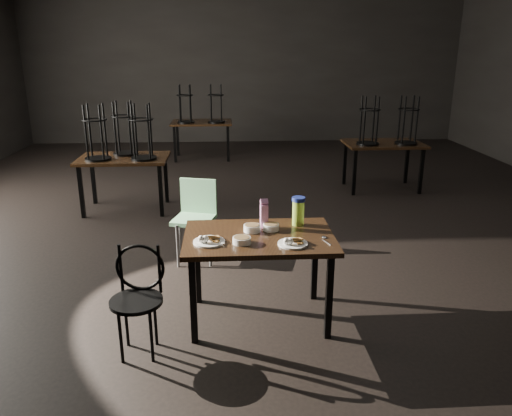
{
  "coord_description": "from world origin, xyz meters",
  "views": [
    {
      "loc": [
        -0.47,
        -5.91,
        2.19
      ],
      "look_at": [
        -0.22,
        -1.8,
        0.85
      ],
      "focal_mm": 35.0,
      "sensor_mm": 36.0,
      "label": 1
    }
  ],
  "objects": [
    {
      "name": "plate_left",
      "position": [
        -0.62,
        -2.33,
        0.77
      ],
      "size": [
        0.25,
        0.25,
        0.08
      ],
      "color": "white",
      "rests_on": "main_table"
    },
    {
      "name": "bowl_far",
      "position": [
        -0.11,
        -2.09,
        0.78
      ],
      "size": [
        0.13,
        0.13,
        0.05
      ],
      "color": "white",
      "rests_on": "main_table"
    },
    {
      "name": "bg_table_right",
      "position": [
        2.0,
        1.64,
        0.75
      ],
      "size": [
        1.2,
        0.8,
        1.48
      ],
      "color": "black",
      "rests_on": "ground"
    },
    {
      "name": "bowl_big",
      "position": [
        -0.36,
        -2.36,
        0.78
      ],
      "size": [
        0.14,
        0.14,
        0.05
      ],
      "color": "white",
      "rests_on": "main_table"
    },
    {
      "name": "spoon",
      "position": [
        0.29,
        -2.3,
        0.75
      ],
      "size": [
        0.06,
        0.19,
        0.01
      ],
      "color": "silver",
      "rests_on": "main_table"
    },
    {
      "name": "bg_table_far",
      "position": [
        -0.95,
        4.1,
        0.75
      ],
      "size": [
        1.2,
        0.8,
        1.48
      ],
      "color": "black",
      "rests_on": "ground"
    },
    {
      "name": "school_chair",
      "position": [
        -0.8,
        -0.89,
        0.52
      ],
      "size": [
        0.49,
        0.49,
        0.86
      ],
      "rotation": [
        0.0,
        0.0,
        -0.27
      ],
      "color": "#68A374",
      "rests_on": "ground"
    },
    {
      "name": "juice_carton",
      "position": [
        -0.17,
        -2.02,
        0.86
      ],
      "size": [
        0.07,
        0.07,
        0.25
      ],
      "color": "#961B6E",
      "rests_on": "main_table"
    },
    {
      "name": "water_bottle",
      "position": [
        0.13,
        -1.98,
        0.88
      ],
      "size": [
        0.13,
        0.13,
        0.24
      ],
      "color": "#AFDE41",
      "rests_on": "main_table"
    },
    {
      "name": "main_table",
      "position": [
        -0.22,
        -2.2,
        0.67
      ],
      "size": [
        1.2,
        0.8,
        0.75
      ],
      "color": "black",
      "rests_on": "ground"
    },
    {
      "name": "room",
      "position": [
        -0.06,
        0.01,
        2.33
      ],
      "size": [
        12.0,
        12.04,
        3.22
      ],
      "color": "black",
      "rests_on": "ground"
    },
    {
      "name": "bowl_near",
      "position": [
        -0.27,
        -2.11,
        0.78
      ],
      "size": [
        0.14,
        0.14,
        0.05
      ],
      "color": "white",
      "rests_on": "main_table"
    },
    {
      "name": "bg_table_left",
      "position": [
        -1.87,
        0.83,
        0.78
      ],
      "size": [
        1.2,
        0.8,
        1.48
      ],
      "color": "black",
      "rests_on": "ground"
    },
    {
      "name": "plate_right",
      "position": [
        0.02,
        -2.41,
        0.77
      ],
      "size": [
        0.23,
        0.23,
        0.07
      ],
      "color": "white",
      "rests_on": "main_table"
    },
    {
      "name": "bentwood_chair",
      "position": [
        -1.13,
        -2.58,
        0.48
      ],
      "size": [
        0.39,
        0.38,
        0.81
      ],
      "rotation": [
        0.0,
        0.0,
        -0.09
      ],
      "color": "black",
      "rests_on": "ground"
    }
  ]
}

